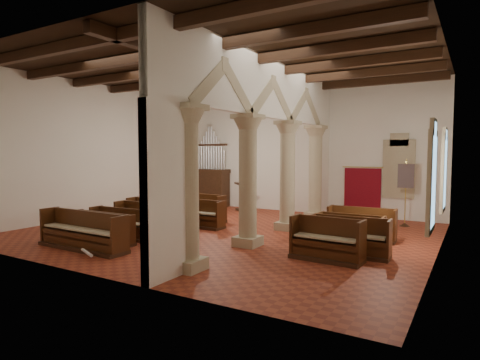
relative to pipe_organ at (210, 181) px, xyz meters
name	(u,v)px	position (x,y,z in m)	size (l,w,h in m)	color
floor	(225,232)	(4.50, -5.50, -1.37)	(14.00, 14.00, 0.00)	maroon
ceiling	(225,66)	(4.50, -5.50, 4.63)	(14.00, 14.00, 0.00)	black
wall_back	(291,150)	(4.50, 0.50, 1.63)	(14.00, 0.02, 6.00)	white
wall_front	(86,149)	(4.50, -11.50, 1.63)	(14.00, 0.02, 6.00)	white
wall_left	(94,150)	(-2.50, -5.50, 1.63)	(0.02, 12.00, 6.00)	white
wall_right	(440,149)	(11.50, -5.50, 1.63)	(0.02, 12.00, 6.00)	white
ceiling_beams	(225,71)	(4.50, -5.50, 4.45)	(13.80, 11.80, 0.30)	#3B2113
arcade	(270,133)	(6.30, -5.50, 2.19)	(0.90, 11.90, 6.00)	tan
window_right_a	(433,182)	(11.48, -7.00, 0.83)	(0.03, 1.00, 2.20)	#3A8366
window_right_b	(445,174)	(11.48, -3.00, 0.83)	(0.03, 1.00, 2.20)	#3A8366
window_back	(399,169)	(9.50, 0.48, 0.83)	(1.00, 0.03, 2.20)	#3A8366
pipe_organ	(210,181)	(0.00, 0.00, 0.00)	(2.10, 0.85, 4.40)	#3B2113
lectern	(242,199)	(2.39, -0.62, -0.78)	(0.70, 0.74, 1.43)	#361B11
dossal_curtain	(362,191)	(8.00, 0.42, -0.21)	(1.80, 0.07, 2.17)	maroon
processional_banner	(405,205)	(10.00, -0.96, -0.54)	(0.61, 0.77, 2.65)	#3B2113
hymnal_box_a	(111,246)	(3.43, -9.86, -1.13)	(0.27, 0.22, 0.27)	navy
hymnal_box_b	(154,236)	(3.54, -8.23, -1.12)	(0.30, 0.24, 0.30)	navy
hymnal_box_c	(193,228)	(3.82, -6.56, -1.12)	(0.31, 0.25, 0.31)	navy
tube_heater_a	(87,252)	(3.21, -10.54, -1.21)	(0.09, 0.09, 0.86)	silver
tube_heater_b	(111,233)	(1.64, -8.32, -1.21)	(0.11, 0.11, 1.08)	white
nave_pew_0	(82,237)	(2.21, -9.90, -1.00)	(3.33, 0.81, 1.13)	#3B2113
nave_pew_1	(101,233)	(2.07, -9.09, -1.04)	(2.49, 0.68, 0.99)	#3B2113
nave_pew_2	(125,228)	(2.14, -8.13, -1.04)	(2.88, 0.76, 0.99)	#3B2113
nave_pew_3	(151,224)	(2.48, -7.25, -1.00)	(2.93, 0.91, 1.12)	#3B2113
nave_pew_4	(160,219)	(2.00, -6.21, -1.00)	(2.90, 0.90, 1.13)	#3B2113
nave_pew_5	(186,217)	(2.50, -5.28, -1.02)	(3.36, 0.77, 1.07)	#3B2113
nave_pew_6	(192,211)	(1.93, -4.14, -0.99)	(3.24, 0.93, 1.15)	#3B2113
aisle_pew_0	(327,246)	(8.96, -7.37, -0.98)	(1.98, 0.88, 1.15)	#3B2113
aisle_pew_1	(349,243)	(9.34, -6.55, -1.00)	(2.23, 0.78, 1.09)	#3B2113
aisle_pew_2	(350,236)	(9.08, -5.46, -1.04)	(2.01, 0.67, 1.00)	#3B2113
aisle_pew_3	(361,229)	(9.14, -4.35, -1.01)	(2.20, 0.79, 1.08)	#3B2113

